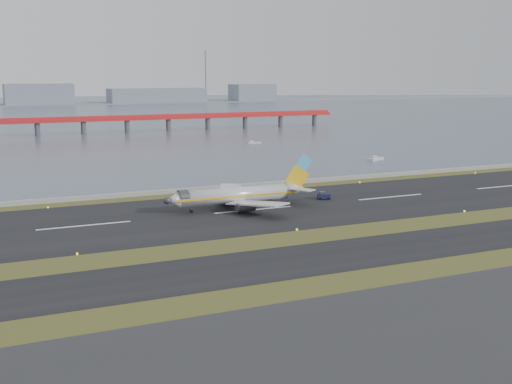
# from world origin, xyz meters

# --- Properties ---
(ground) EXTENTS (1000.00, 1000.00, 0.00)m
(ground) POSITION_xyz_m (0.00, 0.00, 0.00)
(ground) COLOR #384117
(ground) RESTS_ON ground
(taxiway_strip) EXTENTS (1000.00, 18.00, 0.10)m
(taxiway_strip) POSITION_xyz_m (0.00, -12.00, 0.05)
(taxiway_strip) COLOR black
(taxiway_strip) RESTS_ON ground
(runway_strip) EXTENTS (1000.00, 45.00, 0.10)m
(runway_strip) POSITION_xyz_m (0.00, 30.00, 0.05)
(runway_strip) COLOR black
(runway_strip) RESTS_ON ground
(seawall) EXTENTS (1000.00, 2.50, 1.00)m
(seawall) POSITION_xyz_m (0.00, 60.00, 0.50)
(seawall) COLOR gray
(seawall) RESTS_ON ground
(bay_water) EXTENTS (1400.00, 800.00, 1.30)m
(bay_water) POSITION_xyz_m (0.00, 460.00, 0.00)
(bay_water) COLOR #455062
(bay_water) RESTS_ON ground
(red_pier) EXTENTS (260.00, 5.00, 10.20)m
(red_pier) POSITION_xyz_m (20.00, 250.00, 7.28)
(red_pier) COLOR red
(red_pier) RESTS_ON ground
(far_shoreline) EXTENTS (1400.00, 80.00, 60.50)m
(far_shoreline) POSITION_xyz_m (13.62, 620.00, 6.07)
(far_shoreline) COLOR gray
(far_shoreline) RESTS_ON ground
(airliner) EXTENTS (38.52, 32.89, 12.80)m
(airliner) POSITION_xyz_m (-2.23, 32.91, 3.46)
(airliner) COLOR silver
(airliner) RESTS_ON ground
(pushback_tug) EXTENTS (3.66, 2.75, 2.08)m
(pushback_tug) POSITION_xyz_m (22.14, 34.68, 1.01)
(pushback_tug) COLOR #151A3A
(pushback_tug) RESTS_ON ground
(workboat_near) EXTENTS (8.23, 5.47, 1.92)m
(workboat_near) POSITION_xyz_m (79.22, 94.08, 0.61)
(workboat_near) COLOR silver
(workboat_near) RESTS_ON ground
(workboat_far) EXTENTS (6.59, 2.61, 1.56)m
(workboat_far) POSITION_xyz_m (60.92, 166.95, 0.49)
(workboat_far) COLOR silver
(workboat_far) RESTS_ON ground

